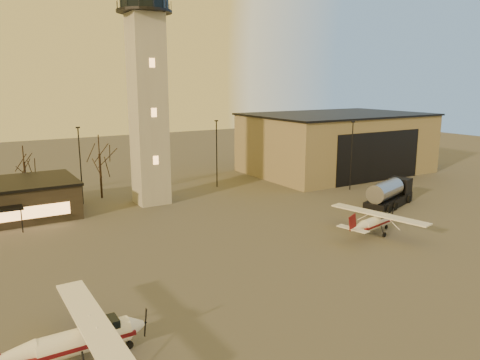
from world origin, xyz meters
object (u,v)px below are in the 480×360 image
object	(u,v)px
hangar	(336,143)
cessna_front	(376,224)
control_tower	(147,77)
cessna_rear	(87,343)
fuel_truck	(389,196)

from	to	relation	value
hangar	cessna_front	distance (m)	35.23
cessna_front	hangar	bearing A→B (deg)	42.21
hangar	cessna_front	size ratio (longest dim) A/B	2.76
hangar	cessna_front	bearing A→B (deg)	-125.45
hangar	cessna_front	world-z (taller)	hangar
cessna_front	control_tower	bearing A→B (deg)	110.29
cessna_rear	fuel_truck	world-z (taller)	fuel_truck
hangar	cessna_rear	size ratio (longest dim) A/B	2.46
hangar	cessna_rear	distance (m)	63.61
cessna_front	cessna_rear	bearing A→B (deg)	-178.54
control_tower	cessna_rear	xyz separation A→B (m)	(-16.08, -32.33, -15.15)
control_tower	cessna_front	distance (m)	32.89
hangar	fuel_truck	distance (m)	24.28
cessna_front	fuel_truck	bearing A→B (deg)	23.18
hangar	fuel_truck	bearing A→B (deg)	-116.09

